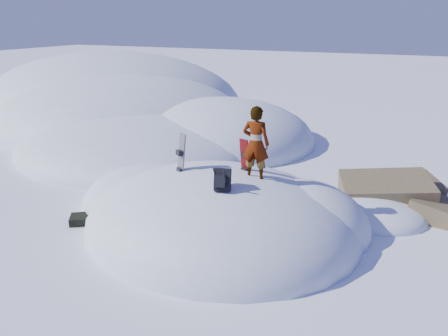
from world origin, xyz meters
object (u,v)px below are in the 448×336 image
at_px(snowboard_red, 245,164).
at_px(backpack, 222,180).
at_px(person, 256,144).
at_px(snowboard_dark, 180,163).

height_order(snowboard_red, backpack, snowboard_red).
bearing_deg(backpack, person, 51.75).
height_order(snowboard_dark, backpack, snowboard_dark).
height_order(backpack, person, person).
bearing_deg(backpack, snowboard_dark, 135.53).
xyz_separation_m(snowboard_red, backpack, (0.01, -1.36, 0.04)).
bearing_deg(snowboard_dark, snowboard_red, 55.19).
bearing_deg(backpack, snowboard_red, 72.06).
xyz_separation_m(snowboard_red, person, (0.39, -0.31, 0.65)).
bearing_deg(snowboard_red, backpack, -74.57).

